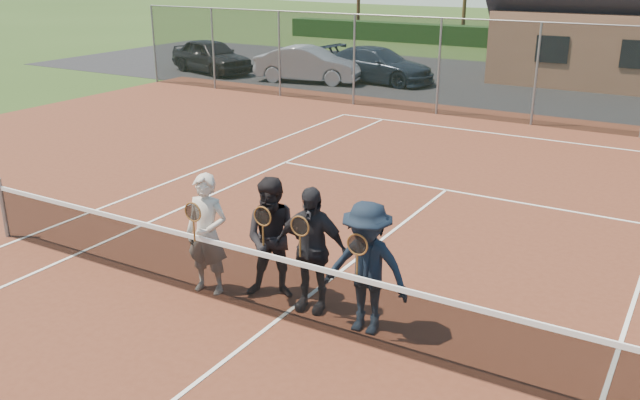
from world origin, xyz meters
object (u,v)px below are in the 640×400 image
at_px(player_d, 366,268).
at_px(car_c, 377,65).
at_px(tennis_net, 278,285).
at_px(car_a, 211,56).
at_px(player_b, 274,239).
at_px(player_a, 207,234).
at_px(car_b, 309,65).
at_px(player_c, 311,249).

bearing_deg(player_d, car_c, 115.56).
height_order(tennis_net, player_d, player_d).
distance_m(car_a, player_b, 21.40).
height_order(player_a, player_b, same).
relative_size(car_a, player_b, 2.38).
xyz_separation_m(tennis_net, player_a, (-1.36, 0.19, 0.38)).
bearing_deg(car_b, player_d, -157.44).
relative_size(car_b, car_c, 0.90).
height_order(player_a, player_d, same).
xyz_separation_m(player_a, player_b, (0.93, 0.36, -0.00)).
height_order(car_c, player_a, player_a).
bearing_deg(tennis_net, car_a, 131.48).
xyz_separation_m(car_b, player_a, (8.34, -16.46, 0.21)).
xyz_separation_m(car_a, car_b, (4.94, 0.10, -0.02)).
bearing_deg(player_b, car_a, 131.60).
height_order(car_b, car_c, car_b).
height_order(car_a, player_b, player_b).
relative_size(tennis_net, player_d, 6.49).
distance_m(car_a, player_d, 22.62).
bearing_deg(tennis_net, player_c, 67.97).
xyz_separation_m(player_b, player_d, (1.57, -0.21, -0.00)).
xyz_separation_m(car_a, player_c, (14.84, -16.05, 0.19)).
bearing_deg(player_d, car_b, 123.61).
height_order(car_c, player_b, player_b).
relative_size(tennis_net, player_a, 6.49).
relative_size(car_a, car_b, 1.00).
bearing_deg(player_d, player_a, -176.55).
xyz_separation_m(car_b, tennis_net, (9.70, -16.66, -0.17)).
relative_size(player_a, player_b, 1.00).
relative_size(player_b, player_c, 1.00).
relative_size(car_a, player_d, 2.38).
height_order(player_b, player_c, same).
xyz_separation_m(player_a, player_d, (2.50, 0.15, -0.00)).
xyz_separation_m(car_b, player_c, (9.91, -16.15, 0.21)).
bearing_deg(car_a, car_b, -72.47).
distance_m(tennis_net, player_d, 1.25).
height_order(car_a, car_b, car_a).
height_order(car_b, player_c, player_c).
bearing_deg(player_a, player_c, 11.20).
relative_size(car_c, tennis_net, 0.41).
xyz_separation_m(car_a, player_d, (15.78, -16.21, 0.19)).
height_order(car_c, player_d, player_d).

